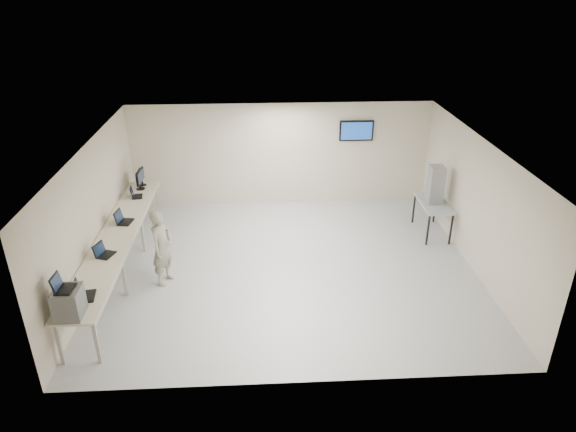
{
  "coord_description": "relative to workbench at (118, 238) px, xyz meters",
  "views": [
    {
      "loc": [
        -0.56,
        -9.65,
        5.9
      ],
      "look_at": [
        0.0,
        0.2,
        1.15
      ],
      "focal_mm": 32.0,
      "sensor_mm": 36.0,
      "label": 1
    }
  ],
  "objects": [
    {
      "name": "laptop_0",
      "position": [
        -0.03,
        -2.25,
        0.15
      ],
      "size": [
        0.36,
        0.42,
        0.3
      ],
      "rotation": [
        0.0,
        0.0,
        0.14
      ],
      "color": "black",
      "rests_on": "workbench"
    },
    {
      "name": "storage_bins",
      "position": [
        7.17,
        1.43,
        0.47
      ],
      "size": [
        0.35,
        0.38,
        0.91
      ],
      "color": "#999A9C",
      "rests_on": "side_table"
    },
    {
      "name": "workbench",
      "position": [
        0.0,
        0.0,
        0.0
      ],
      "size": [
        0.76,
        6.0,
        0.9
      ],
      "color": "beige",
      "rests_on": "ground"
    },
    {
      "name": "side_table",
      "position": [
        7.19,
        1.43,
        -0.06
      ],
      "size": [
        0.65,
        1.4,
        0.84
      ],
      "color": "#97A0A9",
      "rests_on": "ground"
    },
    {
      "name": "laptop_1",
      "position": [
        -0.05,
        -0.85,
        0.14
      ],
      "size": [
        0.38,
        0.41,
        0.27
      ],
      "rotation": [
        0.0,
        0.0,
        -0.34
      ],
      "color": "black",
      "rests_on": "workbench"
    },
    {
      "name": "monitor_far",
      "position": [
        -0.01,
        2.75,
        0.34
      ],
      "size": [
        0.2,
        0.44,
        0.44
      ],
      "color": "black",
      "rests_on": "workbench"
    },
    {
      "name": "laptop_on_box",
      "position": [
        -0.12,
        -2.75,
        0.63
      ],
      "size": [
        0.3,
        0.36,
        0.27
      ],
      "rotation": [
        0.0,
        0.0,
        -0.06
      ],
      "color": "black",
      "rests_on": "equipment_box"
    },
    {
      "name": "soldier",
      "position": [
        0.99,
        -0.43,
        -0.01
      ],
      "size": [
        0.58,
        0.7,
        1.63
      ],
      "primitive_type": "imported",
      "rotation": [
        0.0,
        0.0,
        1.19
      ],
      "color": "#6E7054",
      "rests_on": "ground"
    },
    {
      "name": "equipment_box",
      "position": [
        -0.06,
        -2.75,
        0.32
      ],
      "size": [
        0.42,
        0.48,
        0.49
      ],
      "primitive_type": "cube",
      "rotation": [
        0.0,
        0.0,
        0.02
      ],
      "color": "slate",
      "rests_on": "workbench"
    },
    {
      "name": "laptop_2",
      "position": [
        -0.02,
        0.59,
        0.15
      ],
      "size": [
        0.36,
        0.41,
        0.29
      ],
      "rotation": [
        0.0,
        0.0,
        -0.16
      ],
      "color": "black",
      "rests_on": "workbench"
    },
    {
      "name": "monitor_near",
      "position": [
        -0.01,
        2.5,
        0.37
      ],
      "size": [
        0.22,
        0.49,
        0.49
      ],
      "color": "black",
      "rests_on": "workbench"
    },
    {
      "name": "room",
      "position": [
        3.62,
        0.06,
        0.58
      ],
      "size": [
        8.01,
        7.01,
        2.81
      ],
      "color": "beige",
      "rests_on": "ground"
    },
    {
      "name": "laptop_3",
      "position": [
        -0.04,
        2.0,
        0.14
      ],
      "size": [
        0.31,
        0.36,
        0.25
      ],
      "rotation": [
        0.0,
        0.0,
        0.15
      ],
      "color": "black",
      "rests_on": "workbench"
    }
  ]
}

